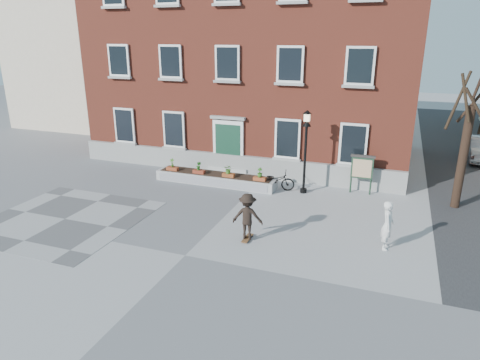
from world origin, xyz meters
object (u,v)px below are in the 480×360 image
at_px(lamp_post, 306,140).
at_px(bicycle, 275,180).
at_px(skateboarder, 247,216).
at_px(bystander, 388,225).
at_px(notice_board, 362,168).

bearing_deg(lamp_post, bicycle, -173.44).
relative_size(lamp_post, skateboarder, 2.20).
height_order(bystander, lamp_post, lamp_post).
bearing_deg(bicycle, notice_board, -88.71).
bearing_deg(skateboarder, notice_board, 62.28).
xyz_separation_m(bicycle, lamp_post, (1.37, 0.16, 2.05)).
bearing_deg(skateboarder, lamp_post, 81.47).
xyz_separation_m(bicycle, skateboarder, (0.53, -5.45, 0.44)).
height_order(lamp_post, notice_board, lamp_post).
relative_size(notice_board, skateboarder, 1.05).
bearing_deg(bystander, lamp_post, 39.76).
relative_size(bicycle, notice_board, 1.00).
xyz_separation_m(bicycle, notice_board, (3.90, 0.97, 0.77)).
distance_m(bystander, skateboarder, 4.87).
height_order(bicycle, notice_board, notice_board).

